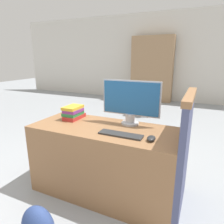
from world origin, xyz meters
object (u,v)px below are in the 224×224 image
at_px(monitor, 131,102).
at_px(book_stack, 73,113).
at_px(far_chair, 144,96).
at_px(keyboard, 121,134).
at_px(mouse, 151,138).

distance_m(monitor, book_stack, 0.67).
bearing_deg(monitor, far_chair, 102.96).
xyz_separation_m(keyboard, far_chair, (-0.71, 3.29, -0.27)).
xyz_separation_m(keyboard, book_stack, (-0.67, 0.24, 0.06)).
height_order(keyboard, far_chair, far_chair).
bearing_deg(mouse, far_chair, 106.66).
xyz_separation_m(mouse, far_chair, (-0.99, 3.30, -0.29)).
height_order(monitor, far_chair, monitor).
height_order(keyboard, mouse, mouse).
distance_m(mouse, far_chair, 3.45).
height_order(mouse, far_chair, far_chair).
xyz_separation_m(monitor, book_stack, (-0.64, -0.09, -0.17)).
distance_m(monitor, mouse, 0.50).
bearing_deg(book_stack, keyboard, -19.88).
relative_size(monitor, mouse, 5.53).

